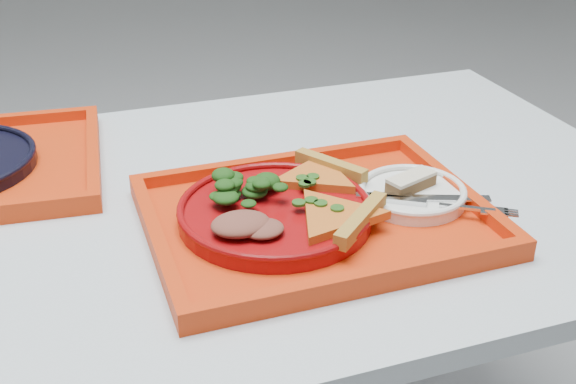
{
  "coord_description": "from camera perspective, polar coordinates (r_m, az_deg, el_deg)",
  "views": [
    {
      "loc": [
        -0.07,
        -0.9,
        1.25
      ],
      "look_at": [
        0.22,
        -0.06,
        0.78
      ],
      "focal_mm": 45.0,
      "sensor_mm": 36.0,
      "label": 1
    }
  ],
  "objects": [
    {
      "name": "table",
      "position": [
        1.07,
        -12.39,
        -5.27
      ],
      "size": [
        1.6,
        0.8,
        0.75
      ],
      "color": "#AFBBC5",
      "rests_on": "ground"
    },
    {
      "name": "tray_main",
      "position": [
        0.98,
        2.21,
        -2.28
      ],
      "size": [
        0.45,
        0.35,
        0.01
      ],
      "primitive_type": "cube",
      "rotation": [
        0.0,
        0.0,
        0.0
      ],
      "color": "red",
      "rests_on": "table"
    },
    {
      "name": "dinner_plate",
      "position": [
        0.97,
        -1.03,
        -1.78
      ],
      "size": [
        0.26,
        0.26,
        0.02
      ],
      "primitive_type": "cylinder",
      "color": "maroon",
      "rests_on": "tray_main"
    },
    {
      "name": "side_plate",
      "position": [
        1.03,
        9.76,
        -0.3
      ],
      "size": [
        0.15,
        0.15,
        0.01
      ],
      "primitive_type": "cylinder",
      "color": "white",
      "rests_on": "tray_main"
    },
    {
      "name": "pizza_slice_a",
      "position": [
        0.93,
        3.71,
        -1.67
      ],
      "size": [
        0.19,
        0.19,
        0.02
      ],
      "primitive_type": null,
      "rotation": [
        0.0,
        0.0,
        2.31
      ],
      "color": "orange",
      "rests_on": "dinner_plate"
    },
    {
      "name": "pizza_slice_b",
      "position": [
        1.03,
        2.27,
        1.43
      ],
      "size": [
        0.18,
        0.17,
        0.02
      ],
      "primitive_type": null,
      "rotation": [
        0.0,
        0.0,
        3.69
      ],
      "color": "orange",
      "rests_on": "dinner_plate"
    },
    {
      "name": "salad_heap",
      "position": [
        0.97,
        -3.32,
        0.58
      ],
      "size": [
        0.09,
        0.08,
        0.05
      ],
      "primitive_type": "ellipsoid",
      "color": "black",
      "rests_on": "dinner_plate"
    },
    {
      "name": "meat_portion",
      "position": [
        0.91,
        -3.77,
        -2.54
      ],
      "size": [
        0.08,
        0.06,
        0.02
      ],
      "primitive_type": "ellipsoid",
      "color": "brown",
      "rests_on": "dinner_plate"
    },
    {
      "name": "dessert_bar",
      "position": [
        1.03,
        9.7,
        0.79
      ],
      "size": [
        0.08,
        0.05,
        0.02
      ],
      "rotation": [
        0.0,
        0.0,
        0.34
      ],
      "color": "#4E311A",
      "rests_on": "side_plate"
    },
    {
      "name": "knife",
      "position": [
        1.01,
        10.62,
        -0.39
      ],
      "size": [
        0.18,
        0.08,
        0.01
      ],
      "primitive_type": "cube",
      "rotation": [
        0.0,
        0.0,
        -0.36
      ],
      "color": "silver",
      "rests_on": "side_plate"
    },
    {
      "name": "fork",
      "position": [
        0.99,
        11.74,
        -0.94
      ],
      "size": [
        0.17,
        0.12,
        0.01
      ],
      "primitive_type": "cube",
      "rotation": [
        0.0,
        0.0,
        -0.56
      ],
      "color": "silver",
      "rests_on": "side_plate"
    }
  ]
}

